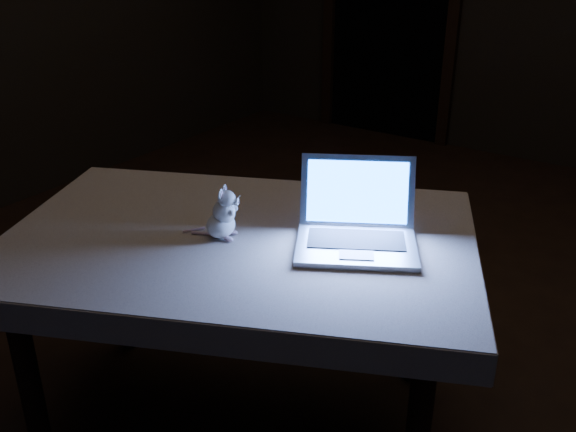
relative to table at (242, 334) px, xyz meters
The scene contains 5 objects.
floor 0.69m from the table, 85.31° to the left, with size 5.00×5.00×0.00m, color black.
table is the anchor object (origin of this frame).
tablecloth 0.31m from the table, 41.80° to the left, with size 1.33×0.89×0.08m, color beige, non-canonical shape.
laptop 0.57m from the table, 18.31° to the left, with size 0.33×0.29×0.22m, color #A4A4A8, non-canonical shape.
plush_mouse 0.42m from the table, 128.79° to the right, with size 0.11×0.11×0.15m, color white, non-canonical shape.
Camera 1 is at (0.99, -1.87, 1.49)m, focal length 40.00 mm.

